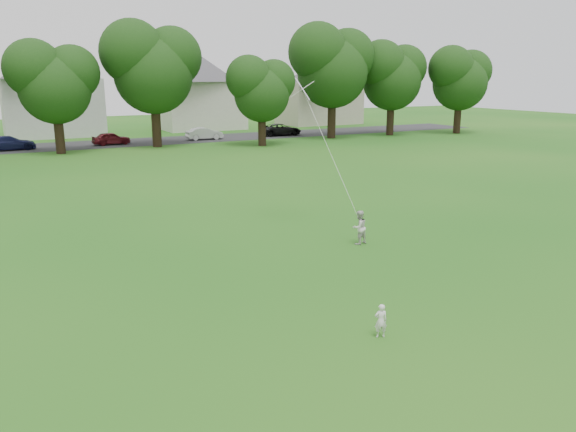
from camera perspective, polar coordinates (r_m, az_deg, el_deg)
ground at (r=14.01m, az=2.17°, el=-11.17°), size 160.00×160.00×0.00m
street at (r=53.63m, az=-21.39°, el=6.66°), size 90.00×7.00×0.01m
toddler at (r=13.48m, az=9.40°, el=-10.46°), size 0.35×0.29×0.83m
older_boy at (r=20.53m, az=7.24°, el=-1.16°), size 0.68×0.57×1.26m
kite at (r=21.32m, az=4.28°, el=6.51°), size 1.03×2.32×5.75m
tree_row at (r=48.19m, az=-16.25°, el=14.16°), size 82.69×9.73×11.30m
parked_cars at (r=52.29m, az=-24.60°, el=6.86°), size 55.51×2.31×1.23m
house_row at (r=63.33m, az=-22.28°, el=12.20°), size 77.43×13.91×10.54m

